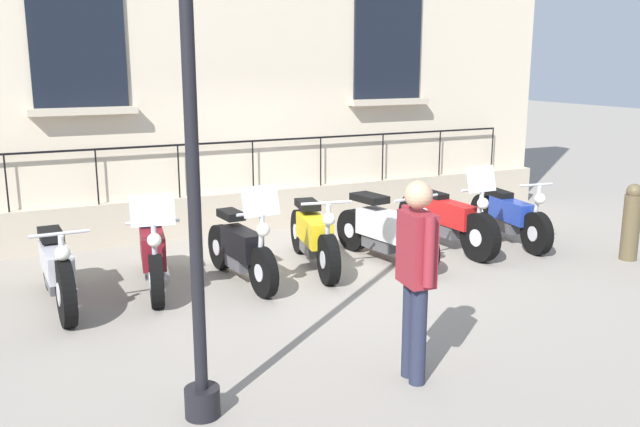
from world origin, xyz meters
The scene contains 11 objects.
ground_plane centered at (0.00, 0.00, 0.00)m, with size 60.00×60.00×0.00m, color gray.
motorcycle_silver centered at (0.21, -3.23, 0.43)m, with size 2.07×0.60×1.00m.
motorcycle_maroon centered at (0.05, -2.12, 0.43)m, with size 2.03×0.68×1.30m.
motorcycle_black centered at (0.30, -1.07, 0.42)m, with size 1.91×0.55×1.33m.
motorcycle_yellow centered at (0.10, 0.02, 0.42)m, with size 2.12×0.74×1.04m.
motorcycle_white centered at (0.28, 1.04, 0.43)m, with size 2.03×0.74×1.02m.
motorcycle_red centered at (0.09, 2.20, 0.44)m, with size 2.24×0.56×1.34m.
motorcycle_blue centered at (0.22, 3.27, 0.40)m, with size 2.04×0.60×1.02m.
lamppost centered at (3.33, -2.45, 2.38)m, with size 0.29×0.29×4.55m.
bollard centered at (1.68, 4.18, 0.55)m, with size 0.24×0.24×1.08m.
pedestrian_standing centered at (3.51, -0.60, 1.02)m, with size 0.53×0.26×1.78m.
Camera 1 is at (8.18, -3.74, 2.75)m, focal length 38.45 mm.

